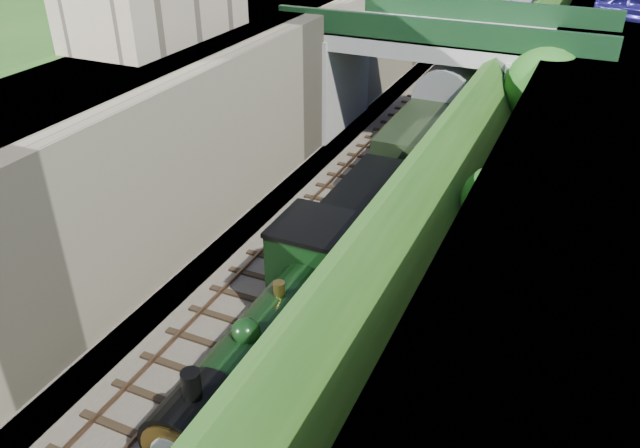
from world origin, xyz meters
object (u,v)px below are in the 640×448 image
at_px(road_bridge, 452,72).
at_px(locomotive, 278,338).
at_px(tender, 370,226).
at_px(tree, 547,90).
at_px(car_blue, 640,8).

xyz_separation_m(road_bridge, locomotive, (0.26, -19.93, -2.18)).
xyz_separation_m(locomotive, tender, (-0.00, 7.36, -0.27)).
xyz_separation_m(tree, tender, (-4.71, -9.71, -3.03)).
distance_m(road_bridge, tender, 12.81).
bearing_deg(road_bridge, locomotive, -89.26).
relative_size(road_bridge, tree, 2.42).
bearing_deg(locomotive, tree, 74.57).
relative_size(tree, tender, 1.10).
xyz_separation_m(car_blue, locomotive, (-7.89, -25.25, -5.10)).
bearing_deg(locomotive, car_blue, 72.66).
bearing_deg(car_blue, tree, 178.08).
relative_size(road_bridge, tender, 2.67).
relative_size(car_blue, locomotive, 0.43).
distance_m(road_bridge, car_blue, 10.15).
height_order(tree, locomotive, tree).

